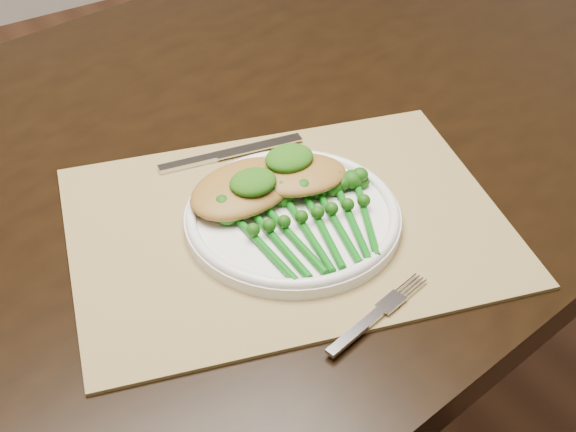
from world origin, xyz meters
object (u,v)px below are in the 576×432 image
dining_table (211,358)px  placemat (287,225)px  chicken_fillet_left (243,188)px  broccolini_bundle (316,231)px  dinner_plate (293,216)px

dining_table → placemat: bearing=-87.5°
placemat → chicken_fillet_left: chicken_fillet_left is taller
dining_table → broccolini_bundle: (0.04, -0.21, 0.40)m
chicken_fillet_left → broccolini_bundle: (0.03, -0.10, -0.01)m
chicken_fillet_left → dining_table: bearing=82.0°
broccolini_bundle → dinner_plate: bearing=102.4°
placemat → dinner_plate: bearing=-21.7°
dining_table → broccolini_bundle: broccolini_bundle is taller
chicken_fillet_left → broccolini_bundle: chicken_fillet_left is taller
chicken_fillet_left → placemat: bearing=-73.8°
dining_table → dinner_plate: 0.43m
dining_table → dinner_plate: size_ratio=7.08×
dinner_plate → broccolini_bundle: broccolini_bundle is taller
dining_table → chicken_fillet_left: chicken_fillet_left is taller
placemat → broccolini_bundle: size_ratio=2.60×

